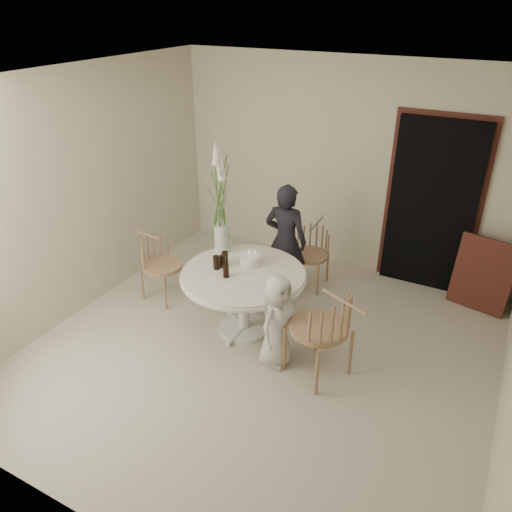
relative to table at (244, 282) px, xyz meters
The scene contains 18 objects.
ground 0.75m from the table, 35.54° to the right, with size 4.50×4.50×0.00m, color beige.
room_shell 1.09m from the table, 35.54° to the right, with size 4.50×4.50×4.50m.
doorway 2.49m from the table, 52.29° to the left, with size 1.00×0.10×2.10m, color black.
door_trim 2.53m from the table, 52.85° to the left, with size 1.12×0.03×2.22m, color #59261E.
table is the anchor object (origin of this frame).
picture_frame 2.80m from the table, 37.48° to the left, with size 0.65×0.04×0.87m, color #59261E.
chair_far 1.36m from the table, 79.03° to the left, with size 0.46×0.49×0.79m.
chair_right 1.14m from the table, 16.84° to the right, with size 0.71×0.69×0.98m.
chair_left 1.30m from the table, behind, with size 0.52×0.48×0.81m.
girl 0.92m from the table, 86.22° to the left, with size 0.52×0.34×1.42m, color black.
boy 0.65m from the table, 30.19° to the right, with size 0.48×0.31×0.99m, color silver.
birthday_cake 0.26m from the table, 95.39° to the left, with size 0.23×0.23×0.16m.
cola_tumbler_a 0.31m from the table, behind, with size 0.06×0.06×0.14m, color black.
cola_tumbler_b 0.27m from the table, 123.27° to the right, with size 0.06×0.06×0.14m, color black.
cola_tumbler_c 0.33m from the table, 166.46° to the left, with size 0.07×0.07×0.15m, color black.
cola_tumbler_d 0.35m from the table, 166.86° to the right, with size 0.07×0.07×0.15m, color black.
plate_stack 0.54m from the table, 15.44° to the right, with size 0.18×0.18×0.05m, color white.
flower_vase 0.84m from the table, 145.05° to the left, with size 0.17×0.17×1.27m.
Camera 1 is at (1.89, -3.68, 3.32)m, focal length 35.00 mm.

